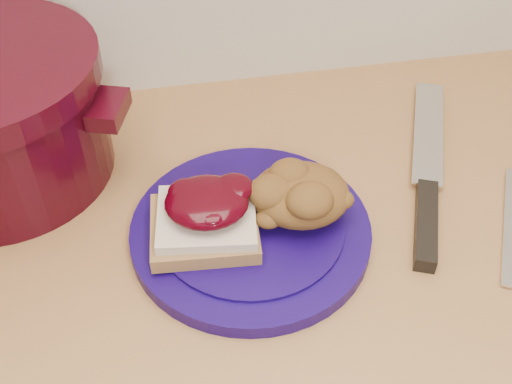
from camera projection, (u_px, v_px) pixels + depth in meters
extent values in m
cylinder|color=#13054C|center=(251.00, 232.00, 0.72)|extent=(0.31, 0.31, 0.02)
cube|color=olive|center=(204.00, 228.00, 0.69)|extent=(0.12, 0.11, 0.02)
cube|color=beige|center=(206.00, 217.00, 0.68)|extent=(0.12, 0.10, 0.01)
ellipsoid|color=black|center=(207.00, 202.00, 0.67)|extent=(0.10, 0.10, 0.03)
ellipsoid|color=brown|center=(300.00, 195.00, 0.70)|extent=(0.13, 0.11, 0.05)
cube|color=black|center=(426.00, 224.00, 0.73)|extent=(0.07, 0.13, 0.02)
cube|color=silver|center=(429.00, 130.00, 0.84)|extent=(0.12, 0.21, 0.00)
cube|color=silver|center=(510.00, 223.00, 0.73)|extent=(0.10, 0.17, 0.00)
cube|color=black|center=(108.00, 109.00, 0.72)|extent=(0.05, 0.07, 0.02)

